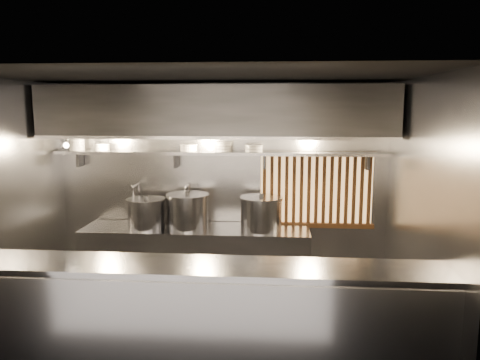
# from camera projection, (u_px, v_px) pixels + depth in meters

# --- Properties ---
(floor) EXTENTS (4.50, 4.50, 0.00)m
(floor) POSITION_uv_depth(u_px,v_px,m) (206.00, 333.00, 5.20)
(floor) COLOR black
(floor) RESTS_ON ground
(ceiling) EXTENTS (4.50, 4.50, 0.00)m
(ceiling) POSITION_uv_depth(u_px,v_px,m) (203.00, 76.00, 4.76)
(ceiling) COLOR black
(ceiling) RESTS_ON wall_back
(wall_back) EXTENTS (4.50, 0.00, 4.50)m
(wall_back) POSITION_uv_depth(u_px,v_px,m) (221.00, 186.00, 6.46)
(wall_back) COLOR gray
(wall_back) RESTS_ON floor
(wall_left) EXTENTS (0.00, 3.00, 3.00)m
(wall_left) POSITION_uv_depth(u_px,v_px,m) (3.00, 206.00, 5.16)
(wall_left) COLOR gray
(wall_left) RESTS_ON floor
(wall_right) EXTENTS (0.00, 3.00, 3.00)m
(wall_right) POSITION_uv_depth(u_px,v_px,m) (421.00, 214.00, 4.81)
(wall_right) COLOR gray
(wall_right) RESTS_ON floor
(serving_counter) EXTENTS (4.50, 0.56, 1.13)m
(serving_counter) POSITION_uv_depth(u_px,v_px,m) (189.00, 325.00, 4.17)
(serving_counter) COLOR #95959A
(serving_counter) RESTS_ON floor
(cooking_bench) EXTENTS (3.00, 0.70, 0.90)m
(cooking_bench) POSITION_uv_depth(u_px,v_px,m) (196.00, 260.00, 6.27)
(cooking_bench) COLOR #95959A
(cooking_bench) RESTS_ON floor
(bowl_shelf) EXTENTS (4.40, 0.34, 0.04)m
(bowl_shelf) POSITION_uv_depth(u_px,v_px,m) (219.00, 153.00, 6.21)
(bowl_shelf) COLOR #95959A
(bowl_shelf) RESTS_ON wall_back
(exhaust_hood) EXTENTS (4.40, 0.81, 0.65)m
(exhaust_hood) POSITION_uv_depth(u_px,v_px,m) (217.00, 112.00, 5.90)
(exhaust_hood) COLOR #2D2D30
(exhaust_hood) RESTS_ON ceiling
(wood_screen) EXTENTS (1.56, 0.09, 1.04)m
(wood_screen) POSITION_uv_depth(u_px,v_px,m) (316.00, 190.00, 6.31)
(wood_screen) COLOR #F6BB6F
(wood_screen) RESTS_ON wall_back
(faucet_left) EXTENTS (0.04, 0.30, 0.50)m
(faucet_left) POSITION_uv_depth(u_px,v_px,m) (137.00, 193.00, 6.43)
(faucet_left) COLOR silver
(faucet_left) RESTS_ON wall_back
(faucet_right) EXTENTS (0.04, 0.30, 0.50)m
(faucet_right) POSITION_uv_depth(u_px,v_px,m) (187.00, 194.00, 6.38)
(faucet_right) COLOR silver
(faucet_right) RESTS_ON wall_back
(heat_lamp) EXTENTS (0.25, 0.35, 0.20)m
(heat_lamp) POSITION_uv_depth(u_px,v_px,m) (65.00, 141.00, 5.86)
(heat_lamp) COLOR #95959A
(heat_lamp) RESTS_ON exhaust_hood
(pendant_bulb) EXTENTS (0.09, 0.09, 0.19)m
(pendant_bulb) POSITION_uv_depth(u_px,v_px,m) (210.00, 148.00, 6.08)
(pendant_bulb) COLOR #2D2D30
(pendant_bulb) RESTS_ON exhaust_hood
(stock_pot_left) EXTENTS (0.66, 0.66, 0.43)m
(stock_pot_left) POSITION_uv_depth(u_px,v_px,m) (146.00, 213.00, 6.17)
(stock_pot_left) COLOR #95959A
(stock_pot_left) RESTS_ON cooking_bench
(stock_pot_mid) EXTENTS (0.67, 0.67, 0.50)m
(stock_pot_mid) POSITION_uv_depth(u_px,v_px,m) (188.00, 211.00, 6.15)
(stock_pot_mid) COLOR #95959A
(stock_pot_mid) RESTS_ON cooking_bench
(stock_pot_right) EXTENTS (0.60, 0.60, 0.48)m
(stock_pot_right) POSITION_uv_depth(u_px,v_px,m) (261.00, 213.00, 6.05)
(stock_pot_right) COLOR #95959A
(stock_pot_right) RESTS_ON cooking_bench
(bowl_stack_0) EXTENTS (0.22, 0.22, 0.17)m
(bowl_stack_0) POSITION_uv_depth(u_px,v_px,m) (77.00, 144.00, 6.34)
(bowl_stack_0) COLOR silver
(bowl_stack_0) RESTS_ON bowl_shelf
(bowl_stack_1) EXTENTS (0.20, 0.20, 0.09)m
(bowl_stack_1) POSITION_uv_depth(u_px,v_px,m) (103.00, 147.00, 6.32)
(bowl_stack_1) COLOR silver
(bowl_stack_1) RESTS_ON bowl_shelf
(bowl_stack_2) EXTENTS (0.24, 0.24, 0.09)m
(bowl_stack_2) POSITION_uv_depth(u_px,v_px,m) (189.00, 148.00, 6.23)
(bowl_stack_2) COLOR silver
(bowl_stack_2) RESTS_ON bowl_shelf
(bowl_stack_3) EXTENTS (0.24, 0.24, 0.13)m
(bowl_stack_3) POSITION_uv_depth(u_px,v_px,m) (223.00, 147.00, 6.19)
(bowl_stack_3) COLOR silver
(bowl_stack_3) RESTS_ON bowl_shelf
(bowl_stack_4) EXTENTS (0.24, 0.24, 0.09)m
(bowl_stack_4) POSITION_uv_depth(u_px,v_px,m) (254.00, 148.00, 6.16)
(bowl_stack_4) COLOR silver
(bowl_stack_4) RESTS_ON bowl_shelf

